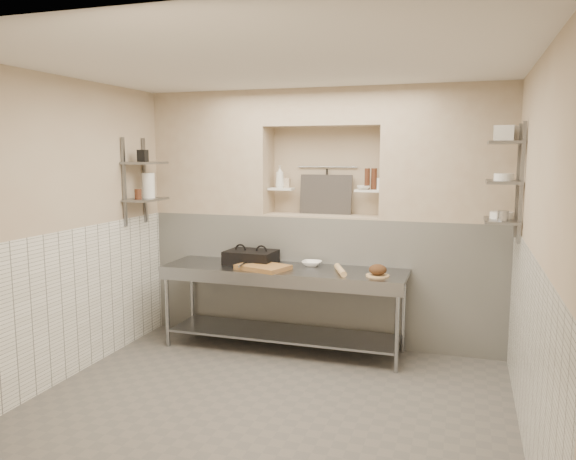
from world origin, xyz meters
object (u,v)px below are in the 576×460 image
at_px(cutting_board, 263,267).
at_px(bottle_soap, 280,177).
at_px(mixing_bowl, 312,263).
at_px(jug_left, 148,185).
at_px(panini_press, 251,257).
at_px(bowl_alcove, 364,188).
at_px(rolling_pin, 340,270).
at_px(prep_table, 283,292).
at_px(bread_loaf, 378,270).

relative_size(cutting_board, bottle_soap, 2.03).
bearing_deg(mixing_bowl, jug_left, -171.14).
xyz_separation_m(cutting_board, mixing_bowl, (0.44, 0.33, 0.00)).
height_order(panini_press, jug_left, jug_left).
bearing_deg(mixing_bowl, bowl_alcove, 34.50).
relative_size(mixing_bowl, rolling_pin, 0.51).
xyz_separation_m(prep_table, bread_loaf, (1.02, -0.09, 0.32)).
bearing_deg(panini_press, prep_table, -13.90).
relative_size(prep_table, bread_loaf, 14.70).
bearing_deg(rolling_pin, prep_table, 173.82).
bearing_deg(bowl_alcove, mixing_bowl, -145.50).
height_order(bottle_soap, bowl_alcove, bottle_soap).
xyz_separation_m(rolling_pin, bottle_soap, (-0.86, 0.64, 0.91)).
bearing_deg(prep_table, rolling_pin, -6.18).
relative_size(cutting_board, rolling_pin, 1.23).
height_order(mixing_bowl, bottle_soap, bottle_soap).
relative_size(rolling_pin, bread_loaf, 2.35).
bearing_deg(bottle_soap, bowl_alcove, -1.41).
distance_m(cutting_board, jug_left, 1.60).
bearing_deg(jug_left, cutting_board, -1.90).
bearing_deg(rolling_pin, cutting_board, -176.43).
distance_m(panini_press, bowl_alcove, 1.45).
distance_m(bowl_alcove, jug_left, 2.38).
height_order(panini_press, mixing_bowl, panini_press).
xyz_separation_m(prep_table, rolling_pin, (0.64, -0.07, 0.29)).
height_order(rolling_pin, bottle_soap, bottle_soap).
height_order(prep_table, cutting_board, cutting_board).
xyz_separation_m(bread_loaf, bottle_soap, (-1.24, 0.66, 0.87)).
distance_m(cutting_board, rolling_pin, 0.82).
distance_m(mixing_bowl, bread_loaf, 0.82).
xyz_separation_m(panini_press, rolling_pin, (1.05, -0.19, -0.04)).
height_order(rolling_pin, jug_left, jug_left).
xyz_separation_m(cutting_board, bowl_alcove, (0.93, 0.66, 0.81)).
distance_m(mixing_bowl, jug_left, 2.00).
distance_m(prep_table, jug_left, 1.90).
distance_m(cutting_board, mixing_bowl, 0.55).
relative_size(bread_loaf, bowl_alcove, 1.24).
bearing_deg(mixing_bowl, panini_press, -172.95).
bearing_deg(cutting_board, panini_press, 133.41).
bearing_deg(rolling_pin, jug_left, -179.86).
xyz_separation_m(mixing_bowl, bowl_alcove, (0.49, 0.34, 0.81)).
relative_size(cutting_board, mixing_bowl, 2.39).
relative_size(prep_table, jug_left, 9.38).
bearing_deg(panini_press, rolling_pin, -7.51).
height_order(prep_table, jug_left, jug_left).
xyz_separation_m(rolling_pin, bowl_alcove, (0.11, 0.61, 0.80)).
distance_m(panini_press, jug_left, 1.39).
bearing_deg(cutting_board, bowl_alcove, 35.53).
bearing_deg(cutting_board, jug_left, 178.10).
bearing_deg(bottle_soap, mixing_bowl, -36.77).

